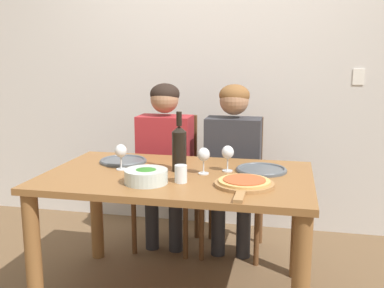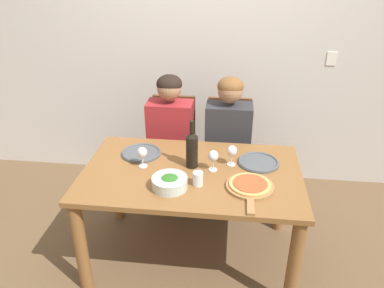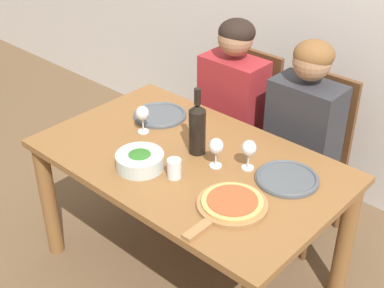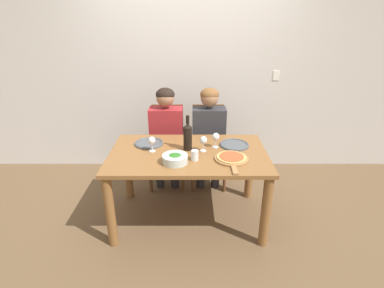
{
  "view_description": "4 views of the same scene",
  "coord_description": "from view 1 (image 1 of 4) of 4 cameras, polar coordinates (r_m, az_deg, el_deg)",
  "views": [
    {
      "loc": [
        0.6,
        -2.38,
        1.41
      ],
      "look_at": [
        0.09,
        -0.01,
        0.93
      ],
      "focal_mm": 42.0,
      "sensor_mm": 36.0,
      "label": 1
    },
    {
      "loc": [
        0.26,
        -2.18,
        2.08
      ],
      "look_at": [
        -0.01,
        0.09,
        0.91
      ],
      "focal_mm": 35.0,
      "sensor_mm": 36.0,
      "label": 2
    },
    {
      "loc": [
        1.47,
        -1.6,
        2.17
      ],
      "look_at": [
        0.02,
        -0.0,
        0.84
      ],
      "focal_mm": 50.0,
      "sensor_mm": 36.0,
      "label": 3
    },
    {
      "loc": [
        0.04,
        -2.58,
        1.95
      ],
      "look_at": [
        0.05,
        -0.02,
        0.85
      ],
      "focal_mm": 28.0,
      "sensor_mm": 36.0,
      "label": 4
    }
  ],
  "objects": [
    {
      "name": "pizza_on_board",
      "position": [
        2.31,
        6.64,
        -4.98
      ],
      "size": [
        0.31,
        0.45,
        0.04
      ],
      "color": "#9E7042",
      "rests_on": "dining_table"
    },
    {
      "name": "water_tumbler",
      "position": [
        2.36,
        -1.42,
        -3.81
      ],
      "size": [
        0.07,
        0.07,
        0.09
      ],
      "color": "silver",
      "rests_on": "dining_table"
    },
    {
      "name": "wine_glass_left",
      "position": [
        2.64,
        -9.03,
        -1.03
      ],
      "size": [
        0.07,
        0.07,
        0.15
      ],
      "color": "silver",
      "rests_on": "dining_table"
    },
    {
      "name": "broccoli_bowl",
      "position": [
        2.36,
        -5.85,
        -4.07
      ],
      "size": [
        0.23,
        0.23,
        0.08
      ],
      "color": "silver",
      "rests_on": "dining_table"
    },
    {
      "name": "dinner_plate_right",
      "position": [
        2.62,
        8.79,
        -3.23
      ],
      "size": [
        0.29,
        0.29,
        0.02
      ],
      "color": "#4C5156",
      "rests_on": "dining_table"
    },
    {
      "name": "person_man",
      "position": [
        3.13,
        5.21,
        -1.34
      ],
      "size": [
        0.47,
        0.51,
        1.22
      ],
      "color": "#28282D",
      "rests_on": "ground"
    },
    {
      "name": "dining_table",
      "position": [
        2.57,
        -1.84,
        -6.62
      ],
      "size": [
        1.5,
        0.92,
        0.75
      ],
      "color": "brown",
      "rests_on": "ground"
    },
    {
      "name": "wine_glass_centre",
      "position": [
        2.51,
        1.48,
        -1.51
      ],
      "size": [
        0.07,
        0.07,
        0.15
      ],
      "color": "silver",
      "rests_on": "dining_table"
    },
    {
      "name": "back_wall",
      "position": [
        3.68,
        2.94,
        10.26
      ],
      "size": [
        10.0,
        0.06,
        2.7
      ],
      "color": "silver",
      "rests_on": "ground"
    },
    {
      "name": "wine_bottle",
      "position": [
        2.57,
        -1.64,
        -0.44
      ],
      "size": [
        0.08,
        0.08,
        0.35
      ],
      "color": "black",
      "rests_on": "dining_table"
    },
    {
      "name": "wine_glass_right",
      "position": [
        2.58,
        4.56,
        -1.21
      ],
      "size": [
        0.07,
        0.07,
        0.15
      ],
      "color": "silver",
      "rests_on": "dining_table"
    },
    {
      "name": "chair_left",
      "position": [
        3.39,
        -2.93,
        -4.2
      ],
      "size": [
        0.42,
        0.42,
        0.97
      ],
      "color": "brown",
      "rests_on": "ground"
    },
    {
      "name": "person_woman",
      "position": [
        3.23,
        -3.51,
        -0.94
      ],
      "size": [
        0.47,
        0.51,
        1.22
      ],
      "color": "#28282D",
      "rests_on": "ground"
    },
    {
      "name": "dinner_plate_left",
      "position": [
        2.84,
        -8.73,
        -2.11
      ],
      "size": [
        0.29,
        0.29,
        0.02
      ],
      "color": "#4C5156",
      "rests_on": "dining_table"
    },
    {
      "name": "chair_right",
      "position": [
        3.3,
        5.4,
        -4.67
      ],
      "size": [
        0.42,
        0.42,
        0.97
      ],
      "color": "brown",
      "rests_on": "ground"
    }
  ]
}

